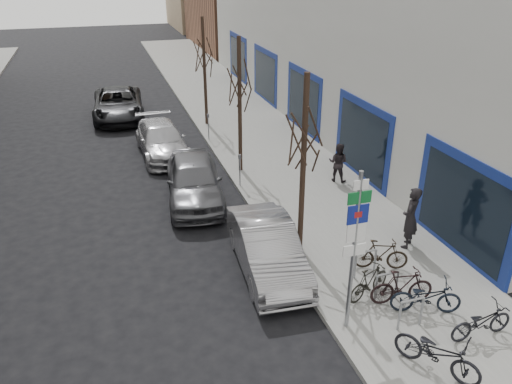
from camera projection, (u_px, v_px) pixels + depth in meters
ground at (251, 352)px, 11.43m from camera, size 120.00×120.00×0.00m
sidewalk_east at (284, 166)px, 21.21m from camera, size 5.00×70.00×0.15m
commercial_building at (460, 18)px, 27.63m from camera, size 20.00×32.00×10.00m
brick_building_far at (259, 2)px, 47.61m from camera, size 12.00×14.00×8.00m
highway_sign_pole at (355, 244)px, 11.01m from camera, size 0.55×0.10×4.20m
bike_rack at (387, 283)px, 12.69m from camera, size 0.66×2.26×0.83m
tree_near at (305, 124)px, 13.37m from camera, size 1.80×1.80×5.50m
tree_mid at (239, 74)px, 18.96m from camera, size 1.80×1.80×5.50m
tree_far at (204, 46)px, 24.55m from camera, size 1.80×1.80×5.50m
meter_front at (292, 238)px, 14.20m from camera, size 0.10×0.08×1.27m
meter_mid at (240, 167)px, 18.92m from camera, size 0.10×0.08×1.27m
meter_back at (208, 124)px, 23.65m from camera, size 0.10×0.08×1.27m
bike_near_left at (438, 350)px, 10.48m from camera, size 1.53×1.89×1.15m
bike_near_right at (402, 286)px, 12.59m from camera, size 1.72×0.77×1.01m
bike_mid_curb at (426, 294)px, 12.25m from camera, size 1.82×1.09×1.06m
bike_mid_inner at (369, 281)px, 12.86m from camera, size 1.56×0.98×0.91m
bike_far_curb at (482, 319)px, 11.46m from camera, size 1.64×0.52×1.00m
bike_far_inner at (381, 254)px, 13.99m from camera, size 1.61×1.00×0.94m
parked_car_front at (267, 248)px, 14.08m from camera, size 1.84×4.53×1.46m
parked_car_mid at (194, 180)px, 18.09m from camera, size 2.51×5.01×1.64m
parked_car_back at (162, 140)px, 22.27m from camera, size 2.14×4.92×1.41m
lane_car at (118, 104)px, 27.32m from camera, size 2.90×5.77×1.57m
pedestrian_near at (410, 218)px, 14.87m from camera, size 0.83×0.83×1.94m
pedestrian_far at (338, 162)px, 19.31m from camera, size 0.69×0.67×1.57m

